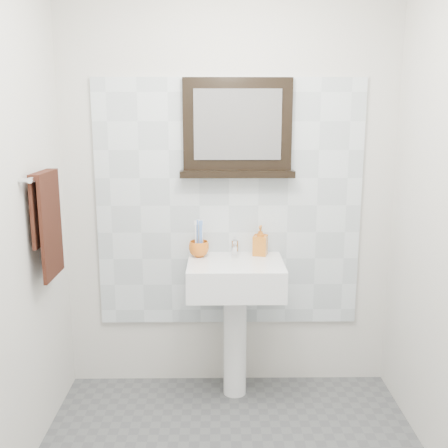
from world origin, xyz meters
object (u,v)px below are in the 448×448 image
Objects in this scene: pedestal_sink at (235,291)px; framed_mirror at (237,130)px; toothbrush_cup at (199,249)px; hand_towel at (47,216)px; soap_dispenser at (260,241)px.

pedestal_sink is 0.94m from framed_mirror.
toothbrush_cup is (-0.21, 0.10, 0.23)m from pedestal_sink.
framed_mirror is at bearing 24.83° from hand_towel.
framed_mirror is at bearing 85.89° from pedestal_sink.
pedestal_sink is at bearing 15.54° from hand_towel.
toothbrush_cup is 0.66× the size of soap_dispenser.
hand_towel is (-1.13, -0.40, 0.23)m from soap_dispenser.
hand_towel is at bearing -164.46° from pedestal_sink.
pedestal_sink reaches higher than toothbrush_cup.
soap_dispenser reaches higher than pedestal_sink.
hand_towel is at bearing -153.82° from toothbrush_cup.
pedestal_sink is 1.43× the size of framed_mirror.
framed_mirror is (0.23, 0.08, 0.69)m from toothbrush_cup.
framed_mirror is at bearing 173.23° from soap_dispenser.
framed_mirror is 1.17m from hand_towel.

